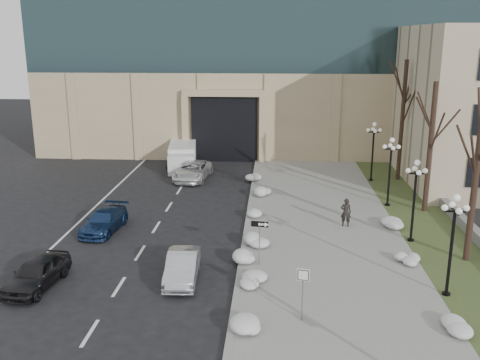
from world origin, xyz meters
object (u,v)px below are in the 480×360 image
object	(u,v)px
pedestrian	(346,212)
box_truck	(182,157)
car_e	(180,159)
car_c	(104,221)
lamppost_c	(390,163)
car_b	(182,267)
car_a	(37,273)
keep_sign	(303,284)
car_d	(193,171)
lamppost_b	(415,190)
one_way_sign	(263,230)
lamppost_a	(453,232)
lamppost_d	(373,144)

from	to	relation	value
pedestrian	box_truck	world-z (taller)	box_truck
car_e	pedestrian	world-z (taller)	pedestrian
car_c	lamppost_c	size ratio (longest dim) A/B	0.91
car_b	car_a	bearing A→B (deg)	-173.39
car_b	box_truck	size ratio (longest dim) A/B	0.60
car_a	lamppost_c	distance (m)	22.89
car_e	box_truck	world-z (taller)	box_truck
car_a	keep_sign	size ratio (longest dim) A/B	1.76
car_a	car_d	size ratio (longest dim) A/B	0.79
car_d	lamppost_c	world-z (taller)	lamppost_c
car_a	car_b	distance (m)	6.64
car_d	box_truck	bearing A→B (deg)	116.31
car_b	pedestrian	size ratio (longest dim) A/B	2.34
box_truck	lamppost_b	bearing A→B (deg)	-53.88
car_c	lamppost_b	xyz separation A→B (m)	(17.72, -0.68, 2.44)
pedestrian	one_way_sign	xyz separation A→B (m)	(-4.87, -5.99, 1.00)
car_a	lamppost_c	size ratio (longest dim) A/B	0.87
lamppost_a	keep_sign	bearing A→B (deg)	-157.72
lamppost_b	keep_sign	bearing A→B (deg)	-125.39
box_truck	one_way_sign	bearing A→B (deg)	-77.24
car_d	keep_sign	distance (m)	23.28
car_c	one_way_sign	bearing A→B (deg)	-19.72
car_c	car_e	xyz separation A→B (m)	(1.70, 16.25, 0.08)
box_truck	lamppost_d	xyz separation A→B (m)	(15.73, -3.59, 2.08)
car_e	lamppost_d	world-z (taller)	lamppost_d
keep_sign	lamppost_b	bearing A→B (deg)	63.89
pedestrian	lamppost_d	bearing A→B (deg)	-101.41
lamppost_b	lamppost_d	xyz separation A→B (m)	(0.00, 13.00, 0.00)
car_d	pedestrian	world-z (taller)	pedestrian
car_e	lamppost_d	size ratio (longest dim) A/B	0.87
lamppost_b	lamppost_a	bearing A→B (deg)	-90.00
keep_sign	lamppost_c	world-z (taller)	lamppost_c
car_c	lamppost_b	size ratio (longest dim) A/B	0.91
car_e	box_truck	distance (m)	0.54
car_c	one_way_sign	world-z (taller)	one_way_sign
car_a	pedestrian	world-z (taller)	pedestrian
pedestrian	box_truck	bearing A→B (deg)	-43.64
car_b	box_truck	xyz separation A→B (m)	(-3.75, 22.15, 0.33)
box_truck	one_way_sign	world-z (taller)	one_way_sign
car_e	lamppost_a	xyz separation A→B (m)	(16.02, -23.43, 2.37)
car_d	pedestrian	bearing A→B (deg)	-38.87
car_d	lamppost_a	world-z (taller)	lamppost_a
car_a	car_e	size ratio (longest dim) A/B	1.00
car_c	box_truck	size ratio (longest dim) A/B	0.65
car_e	pedestrian	distance (m)	19.47
pedestrian	car_b	bearing A→B (deg)	47.64
car_e	lamppost_b	xyz separation A→B (m)	(16.02, -16.93, 2.37)
car_d	box_truck	size ratio (longest dim) A/B	0.78
car_c	one_way_sign	distance (m)	10.60
lamppost_c	car_d	bearing A→B (deg)	156.30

